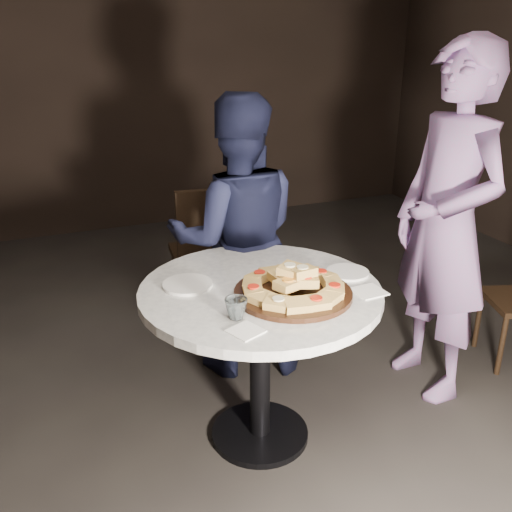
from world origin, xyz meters
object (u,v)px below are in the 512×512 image
(water_glass, at_px, (236,308))
(chair_far, at_px, (212,249))
(diner_navy, at_px, (237,239))
(table, at_px, (260,318))
(diner_teal, at_px, (446,227))
(focaccia_pile, at_px, (293,284))
(serving_board, at_px, (293,293))

(water_glass, xyz_separation_m, chair_far, (0.32, 1.31, -0.27))
(chair_far, xyz_separation_m, diner_navy, (0.01, -0.42, 0.21))
(table, xyz_separation_m, chair_far, (0.12, 1.08, -0.08))
(chair_far, bearing_deg, diner_teal, 138.95)
(diner_teal, bearing_deg, diner_navy, -122.37)
(focaccia_pile, bearing_deg, diner_navy, 87.30)
(table, distance_m, water_glass, 0.35)
(serving_board, bearing_deg, diner_navy, 87.20)
(focaccia_pile, distance_m, water_glass, 0.31)
(focaccia_pile, relative_size, diner_teal, 0.25)
(table, distance_m, chair_far, 1.09)
(table, height_order, water_glass, water_glass)
(table, relative_size, focaccia_pile, 2.87)
(chair_far, height_order, diner_teal, diner_teal)
(table, bearing_deg, diner_navy, 78.48)
(serving_board, xyz_separation_m, focaccia_pile, (0.00, 0.00, 0.04))
(diner_teal, bearing_deg, serving_board, -77.57)
(table, relative_size, diner_teal, 0.70)
(focaccia_pile, bearing_deg, serving_board, -169.77)
(water_glass, bearing_deg, diner_teal, 13.71)
(table, xyz_separation_m, diner_teal, (1.05, 0.08, 0.27))
(serving_board, distance_m, water_glass, 0.31)
(diner_navy, bearing_deg, focaccia_pile, 102.74)
(serving_board, bearing_deg, chair_far, 88.70)
(water_glass, bearing_deg, serving_board, 18.64)
(focaccia_pile, bearing_deg, chair_far, 88.76)
(water_glass, relative_size, diner_navy, 0.06)
(serving_board, bearing_deg, table, 127.62)
(chair_far, bearing_deg, focaccia_pile, 95.02)
(table, xyz_separation_m, focaccia_pile, (0.10, -0.13, 0.20))
(table, xyz_separation_m, serving_board, (0.10, -0.13, 0.16))
(table, relative_size, chair_far, 1.31)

